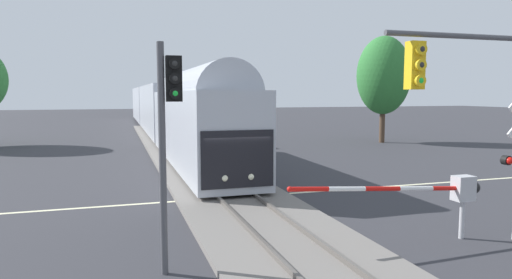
{
  "coord_description": "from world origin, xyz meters",
  "views": [
    {
      "loc": [
        -4.25,
        -16.95,
        4.09
      ],
      "look_at": [
        1.86,
        2.63,
        2.0
      ],
      "focal_mm": 31.55,
      "sensor_mm": 36.0,
      "label": 1
    }
  ],
  "objects": [
    {
      "name": "ground_plane",
      "position": [
        0.0,
        0.0,
        0.0
      ],
      "size": [
        220.0,
        220.0,
        0.0
      ],
      "primitive_type": "plane",
      "color": "#333338"
    },
    {
      "name": "road_centre_stripe",
      "position": [
        0.0,
        0.0,
        0.0
      ],
      "size": [
        44.0,
        0.2,
        0.01
      ],
      "color": "beige",
      "rests_on": "ground"
    },
    {
      "name": "railway_track",
      "position": [
        0.0,
        0.0,
        0.1
      ],
      "size": [
        4.4,
        80.0,
        0.32
      ],
      "color": "slate",
      "rests_on": "ground"
    },
    {
      "name": "commuter_train",
      "position": [
        0.0,
        27.68,
        2.74
      ],
      "size": [
        3.04,
        61.64,
        5.16
      ],
      "color": "#B2B7C1",
      "rests_on": "railway_track"
    },
    {
      "name": "crossing_gate_near",
      "position": [
        4.36,
        -6.85,
        1.43
      ],
      "size": [
        5.83,
        0.4,
        1.83
      ],
      "color": "#B7B7BC",
      "rests_on": "ground"
    },
    {
      "name": "traffic_signal_median",
      "position": [
        -3.15,
        -6.92,
        3.5
      ],
      "size": [
        0.53,
        0.38,
        5.22
      ],
      "color": "#4C4C51",
      "rests_on": "ground"
    },
    {
      "name": "maple_right_background",
      "position": [
        17.11,
        15.87,
        5.6
      ],
      "size": [
        4.4,
        4.4,
        8.86
      ],
      "color": "#4C3828",
      "rests_on": "ground"
    }
  ]
}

